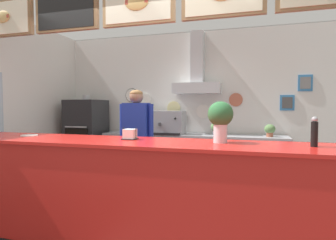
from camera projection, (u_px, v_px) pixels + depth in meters
The scene contains 14 objects.
ground_plane at pixel (137, 238), 3.02m from camera, with size 6.58×6.58×0.00m, color #514C47.
back_wall_assembly at pixel (189, 101), 5.41m from camera, with size 5.31×2.81×2.88m.
service_counter at pixel (128, 195), 2.77m from camera, with size 4.76×0.75×1.09m.
back_prep_counter at pixel (191, 159), 5.21m from camera, with size 3.40×0.58×0.90m.
pizza_oven at pixel (87, 138), 5.69m from camera, with size 0.66×0.73×1.65m.
shop_worker at pixel (136, 140), 4.20m from camera, with size 0.54×0.22×1.67m.
espresso_machine at pixel (169, 123), 5.27m from camera, with size 0.59×0.48×0.43m.
potted_basil at pixel (270, 130), 4.76m from camera, with size 0.18×0.18×0.21m.
potted_rosemary at pixel (136, 127), 5.48m from camera, with size 0.19×0.19×0.22m.
potted_oregano at pixel (216, 128), 5.07m from camera, with size 0.19×0.19×0.23m.
basil_vase at pixel (220, 119), 2.56m from camera, with size 0.23×0.23×0.38m.
pepper_grinder at pixel (314, 132), 2.31m from camera, with size 0.06×0.06×0.25m.
napkin_holder at pixel (130, 135), 2.83m from camera, with size 0.14×0.13×0.12m.
condiment_plate at pixel (29, 136), 3.15m from camera, with size 0.18×0.18×0.01m.
Camera 1 is at (1.15, -2.74, 1.42)m, focal length 29.86 mm.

